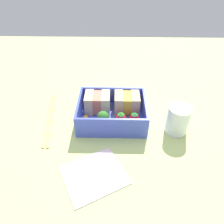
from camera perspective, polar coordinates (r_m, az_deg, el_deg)
ground_plane at (r=59.21cm, az=0.00°, el=-2.77°), size 120.00×120.00×2.00cm
bento_tray at (r=58.15cm, az=0.00°, el=-1.60°), size 17.43×13.54×1.20cm
bento_rim at (r=56.23cm, az=0.00°, el=0.70°), size 17.43×13.54×4.78cm
sandwich_left at (r=58.41cm, az=-3.79°, el=2.48°), size 6.56×5.28×5.07cm
sandwich_center_left at (r=58.29cm, az=3.90°, el=2.39°), size 6.56×5.28×5.07cm
carrot_stick_far_left at (r=55.36cm, az=-6.54°, el=-2.72°), size 2.56×4.59×1.30cm
broccoli_floret at (r=53.94cm, az=-2.37°, el=-1.40°), size 3.06×3.06×3.94cm
strawberry_left at (r=54.88cm, az=2.31°, el=-1.68°), size 2.78×2.78×3.38cm
strawberry_far_left at (r=55.19cm, az=5.80°, el=-1.67°), size 2.71×2.71×3.31cm
chopstick_pair at (r=61.12cm, az=-15.86°, el=-1.32°), size 4.49×21.02×0.70cm
drinking_glass at (r=55.45cm, az=16.82°, el=-1.95°), size 5.49×5.49×7.25cm
folded_napkin at (r=46.95cm, az=-4.69°, el=-16.02°), size 15.60×14.94×0.40cm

